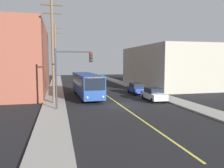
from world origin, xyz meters
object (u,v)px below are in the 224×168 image
city_bus (87,84)px  parked_car_blue (137,88)px  parked_car_silver (154,94)px  utility_pole_mid (55,54)px  utility_pole_near (53,47)px  traffic_signal_left_corner (72,67)px

city_bus → parked_car_blue: city_bus is taller
parked_car_silver → utility_pole_mid: (-11.88, 15.36, 5.44)m
parked_car_blue → utility_pole_near: size_ratio=0.38×
utility_pole_near → utility_pole_mid: 14.65m
parked_car_blue → parked_car_silver: bearing=-90.4°
traffic_signal_left_corner → utility_pole_near: bearing=117.6°
city_bus → parked_car_blue: 7.95m
utility_pole_mid → traffic_signal_left_corner: utility_pole_mid is taller
parked_car_silver → utility_pole_mid: 20.17m
city_bus → parked_car_silver: bearing=-32.8°
parked_car_blue → traffic_signal_left_corner: bearing=-138.1°
city_bus → utility_pole_mid: 12.04m
parked_car_blue → city_bus: bearing=-170.2°
city_bus → traffic_signal_left_corner: 8.57m
parked_car_silver → utility_pole_near: size_ratio=0.38×
traffic_signal_left_corner → city_bus: bearing=72.7°
city_bus → parked_car_silver: city_bus is taller
utility_pole_mid → parked_car_silver: bearing=-52.3°
parked_car_blue → utility_pole_mid: 15.92m
utility_pole_near → traffic_signal_left_corner: (1.86, -3.56, -2.16)m
utility_pole_near → traffic_signal_left_corner: bearing=-62.4°
city_bus → utility_pole_mid: (-4.15, 10.38, 4.47)m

